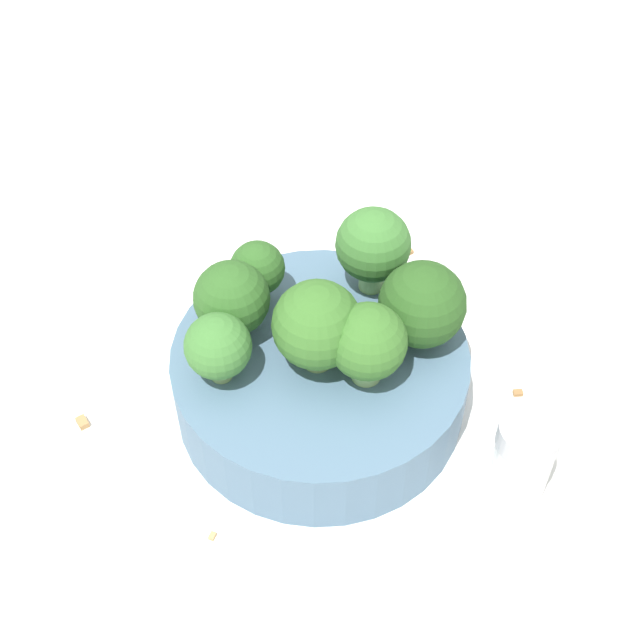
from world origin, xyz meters
TOP-DOWN VIEW (x-y plane):
  - ground_plane at (0.00, 0.00)m, footprint 3.00×3.00m
  - bowl at (0.00, 0.00)m, footprint 0.20×0.20m
  - broccoli_floret_0 at (0.03, -0.01)m, footprint 0.05×0.05m
  - broccoli_floret_1 at (-0.06, -0.03)m, footprint 0.04×0.04m
  - broccoli_floret_2 at (0.00, -0.01)m, footprint 0.06×0.06m
  - broccoli_floret_3 at (-0.06, 0.01)m, footprint 0.05×0.05m
  - broccoli_floret_4 at (0.02, 0.07)m, footprint 0.05×0.05m
  - broccoli_floret_5 at (0.06, 0.03)m, footprint 0.06×0.06m
  - broccoli_floret_6 at (-0.05, 0.04)m, footprint 0.04×0.04m
  - pepper_shaker at (0.14, -0.04)m, footprint 0.04×0.04m
  - almond_crumb_0 at (-0.16, -0.06)m, footprint 0.01×0.01m
  - almond_crumb_1 at (-0.04, -0.12)m, footprint 0.00×0.01m
  - almond_crumb_2 at (0.04, 0.17)m, footprint 0.01×0.01m
  - almond_crumb_3 at (0.14, 0.04)m, footprint 0.01×0.01m
  - almond_crumb_4 at (-0.08, 0.13)m, footprint 0.01×0.01m

SIDE VIEW (x-z plane):
  - ground_plane at x=0.00m, z-range 0.00..0.00m
  - almond_crumb_1 at x=-0.04m, z-range 0.00..0.01m
  - almond_crumb_3 at x=0.14m, z-range 0.00..0.01m
  - almond_crumb_2 at x=0.04m, z-range 0.00..0.01m
  - almond_crumb_4 at x=-0.08m, z-range 0.00..0.01m
  - almond_crumb_0 at x=-0.16m, z-range 0.00..0.01m
  - bowl at x=0.00m, z-range 0.00..0.05m
  - pepper_shaker at x=0.14m, z-range 0.00..0.07m
  - broccoli_floret_1 at x=-0.06m, z-range 0.06..0.11m
  - broccoli_floret_6 at x=-0.05m, z-range 0.06..0.11m
  - broccoli_floret_5 at x=0.06m, z-range 0.05..0.12m
  - broccoli_floret_3 at x=-0.06m, z-range 0.06..0.11m
  - broccoli_floret_0 at x=0.03m, z-range 0.06..0.12m
  - broccoli_floret_2 at x=0.00m, z-range 0.06..0.12m
  - broccoli_floret_4 at x=0.02m, z-range 0.06..0.13m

